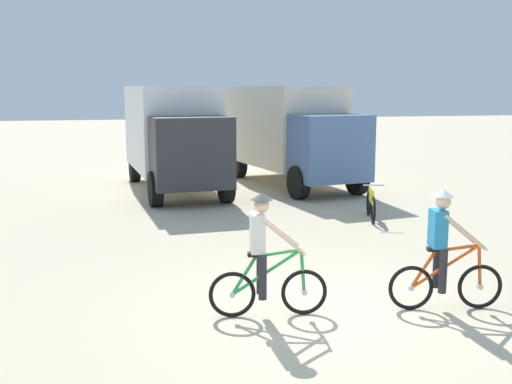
% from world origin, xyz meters
% --- Properties ---
extents(ground_plane, '(120.00, 120.00, 0.00)m').
position_xyz_m(ground_plane, '(0.00, 0.00, 0.00)').
color(ground_plane, beige).
extents(box_truck_avon_van, '(2.83, 6.90, 3.35)m').
position_xyz_m(box_truck_avon_van, '(-0.75, 11.81, 1.87)').
color(box_truck_avon_van, white).
rests_on(box_truck_avon_van, ground).
extents(box_truck_cream_rv, '(3.36, 7.03, 3.35)m').
position_xyz_m(box_truck_cream_rv, '(3.25, 12.09, 1.87)').
color(box_truck_cream_rv, beige).
rests_on(box_truck_cream_rv, ground).
extents(cyclist_orange_shirt, '(1.72, 0.52, 1.82)m').
position_xyz_m(cyclist_orange_shirt, '(-0.70, 0.09, 0.85)').
color(cyclist_orange_shirt, black).
rests_on(cyclist_orange_shirt, ground).
extents(cyclist_cowboy_hat, '(1.71, 0.55, 1.82)m').
position_xyz_m(cyclist_cowboy_hat, '(1.94, -0.25, 0.85)').
color(cyclist_cowboy_hat, black).
rests_on(cyclist_cowboy_hat, ground).
extents(bicycle_spare, '(0.68, 1.66, 0.97)m').
position_xyz_m(bicycle_spare, '(3.57, 5.99, 0.40)').
color(bicycle_spare, black).
rests_on(bicycle_spare, ground).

